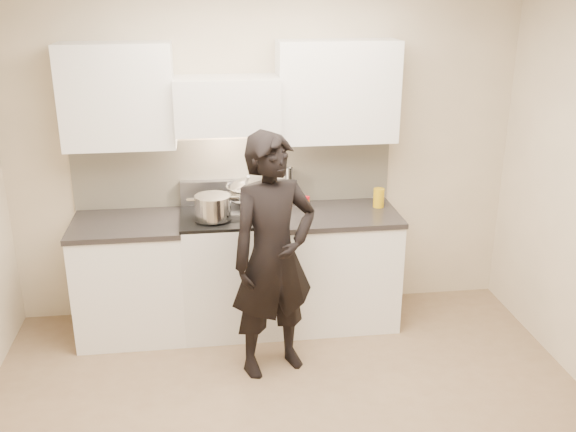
{
  "coord_description": "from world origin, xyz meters",
  "views": [
    {
      "loc": [
        -0.47,
        -3.16,
        2.59
      ],
      "look_at": [
        0.09,
        1.05,
        1.04
      ],
      "focal_mm": 40.0,
      "sensor_mm": 36.0,
      "label": 1
    }
  ],
  "objects": [
    {
      "name": "room_shell",
      "position": [
        -0.06,
        0.37,
        1.6
      ],
      "size": [
        4.04,
        3.54,
        2.7
      ],
      "color": "beige",
      "rests_on": "ground"
    },
    {
      "name": "stove",
      "position": [
        -0.3,
        1.42,
        0.47
      ],
      "size": [
        0.76,
        0.65,
        0.96
      ],
      "color": "silver",
      "rests_on": "ground"
    },
    {
      "name": "counter_right",
      "position": [
        0.53,
        1.43,
        0.46
      ],
      "size": [
        0.92,
        0.67,
        0.92
      ],
      "color": "white",
      "rests_on": "ground"
    },
    {
      "name": "counter_left",
      "position": [
        -1.08,
        1.43,
        0.46
      ],
      "size": [
        0.82,
        0.67,
        0.92
      ],
      "color": "white",
      "rests_on": "ground"
    },
    {
      "name": "wok",
      "position": [
        -0.13,
        1.57,
        1.07
      ],
      "size": [
        0.41,
        0.5,
        0.33
      ],
      "color": "#BCBCBD",
      "rests_on": "stove"
    },
    {
      "name": "stock_pot",
      "position": [
        -0.43,
        1.3,
        1.05
      ],
      "size": [
        0.38,
        0.27,
        0.18
      ],
      "color": "#BCBCBD",
      "rests_on": "stove"
    },
    {
      "name": "utensil_crock",
      "position": [
        0.18,
        1.67,
        1.01
      ],
      "size": [
        0.11,
        0.11,
        0.3
      ],
      "color": "#8F919D",
      "rests_on": "counter_right"
    },
    {
      "name": "spice_jar",
      "position": [
        0.31,
        1.56,
        0.97
      ],
      "size": [
        0.04,
        0.04,
        0.09
      ],
      "color": "#C8670E",
      "rests_on": "counter_right"
    },
    {
      "name": "oil_glass",
      "position": [
        0.87,
        1.5,
        1.0
      ],
      "size": [
        0.09,
        0.09,
        0.15
      ],
      "color": "gold",
      "rests_on": "counter_right"
    },
    {
      "name": "person",
      "position": [
        -0.05,
        0.78,
        0.86
      ],
      "size": [
        0.73,
        0.61,
        1.71
      ],
      "primitive_type": "imported",
      "rotation": [
        0.0,
        0.0,
        0.36
      ],
      "color": "black",
      "rests_on": "ground"
    }
  ]
}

